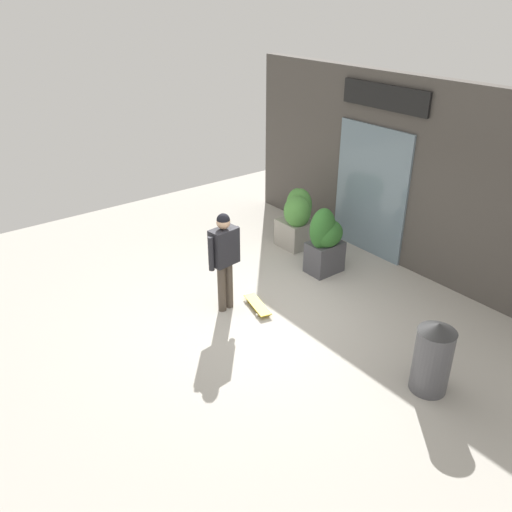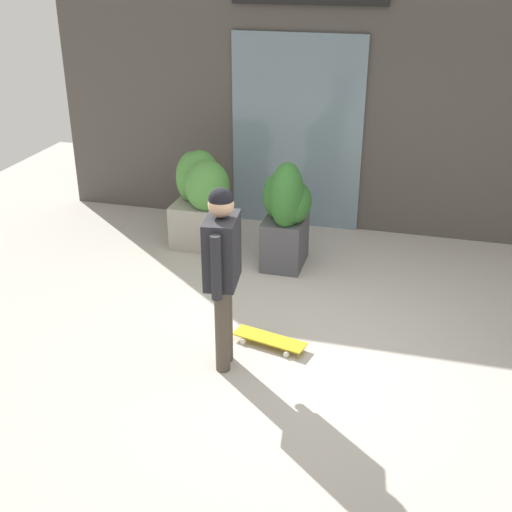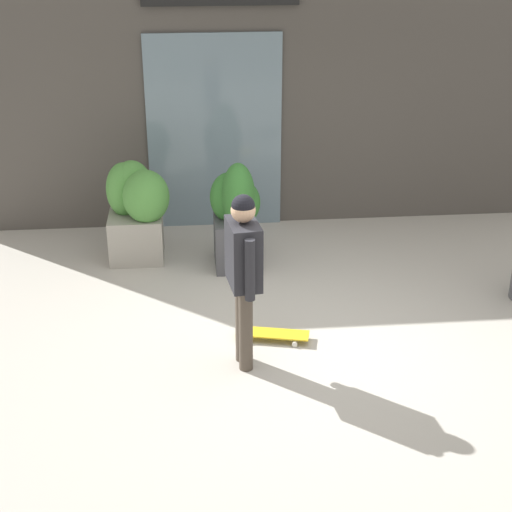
{
  "view_description": "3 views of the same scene",
  "coord_description": "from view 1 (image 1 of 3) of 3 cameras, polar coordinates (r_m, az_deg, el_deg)",
  "views": [
    {
      "loc": [
        5.6,
        -4.47,
        4.78
      ],
      "look_at": [
        -0.44,
        0.13,
        0.88
      ],
      "focal_mm": 36.97,
      "sensor_mm": 36.0,
      "label": 1
    },
    {
      "loc": [
        1.0,
        -5.17,
        3.47
      ],
      "look_at": [
        -0.44,
        0.13,
        0.88
      ],
      "focal_mm": 46.35,
      "sensor_mm": 36.0,
      "label": 2
    },
    {
      "loc": [
        -1.06,
        -6.57,
        4.0
      ],
      "look_at": [
        -0.44,
        0.13,
        0.88
      ],
      "focal_mm": 54.34,
      "sensor_mm": 36.0,
      "label": 3
    }
  ],
  "objects": [
    {
      "name": "ground_plane",
      "position": [
        8.62,
        1.07,
        -6.54
      ],
      "size": [
        12.0,
        12.0,
        0.0
      ],
      "primitive_type": "plane",
      "color": "#B2ADA3"
    },
    {
      "name": "planter_box_left",
      "position": [
        9.66,
        7.48,
        1.85
      ],
      "size": [
        0.58,
        0.72,
        1.31
      ],
      "color": "#47474C",
      "rests_on": "ground_plane"
    },
    {
      "name": "skateboarder",
      "position": [
        8.32,
        -3.45,
        0.42
      ],
      "size": [
        0.32,
        0.62,
        1.7
      ],
      "rotation": [
        0.0,
        0.0,
        0.13
      ],
      "color": "#4C4238",
      "rests_on": "ground_plane"
    },
    {
      "name": "trash_bin",
      "position": [
        7.28,
        18.59,
        -10.29
      ],
      "size": [
        0.5,
        0.5,
        1.04
      ],
      "color": "#4C4C51",
      "rests_on": "ground_plane"
    },
    {
      "name": "skateboard",
      "position": [
        8.79,
        0.16,
        -5.3
      ],
      "size": [
        0.75,
        0.36,
        0.08
      ],
      "rotation": [
        0.0,
        0.0,
        -0.23
      ],
      "color": "gold",
      "rests_on": "ground_plane"
    },
    {
      "name": "planter_box_right",
      "position": [
        10.67,
        4.49,
        4.39
      ],
      "size": [
        0.75,
        0.72,
        1.2
      ],
      "color": "gray",
      "rests_on": "ground_plane"
    },
    {
      "name": "building_facade",
      "position": [
        10.04,
        15.96,
        8.4
      ],
      "size": [
        8.0,
        0.31,
        3.47
      ],
      "color": "#4C4742",
      "rests_on": "ground_plane"
    }
  ]
}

